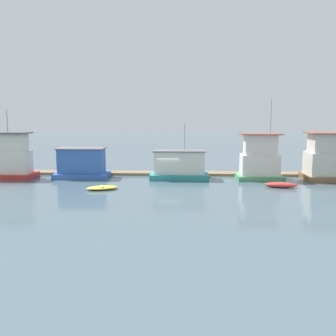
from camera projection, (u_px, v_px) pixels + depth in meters
The scene contains 10 objects.
ground_plane at pixel (168, 179), 42.79m from camera, with size 200.00×200.00×0.00m, color #475B66.
dock_walkway at pixel (169, 173), 45.73m from camera, with size 51.00×2.09×0.30m, color #846B4C.
houseboat_red at pixel (6, 159), 42.94m from camera, with size 6.39×3.27×7.86m.
houseboat_blue at pixel (82, 164), 43.35m from camera, with size 6.11×3.50×3.49m.
houseboat_teal at pixel (179, 166), 42.58m from camera, with size 6.61×3.25×6.22m.
houseboat_green at pixel (260, 160), 42.25m from camera, with size 5.11×3.51×9.10m.
houseboat_brown at pixel (336, 159), 41.59m from camera, with size 6.99×4.02×5.35m.
dinghy_yellow at pixel (102, 188), 36.82m from camera, with size 3.38×2.40×0.38m.
dinghy_red at pixel (281, 185), 37.85m from camera, with size 3.33×1.56×0.54m.
mooring_post_near_right at pixel (96, 170), 44.74m from camera, with size 0.24×0.24×1.39m, color brown.
Camera 1 is at (1.77, -42.09, 7.60)m, focal length 40.00 mm.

